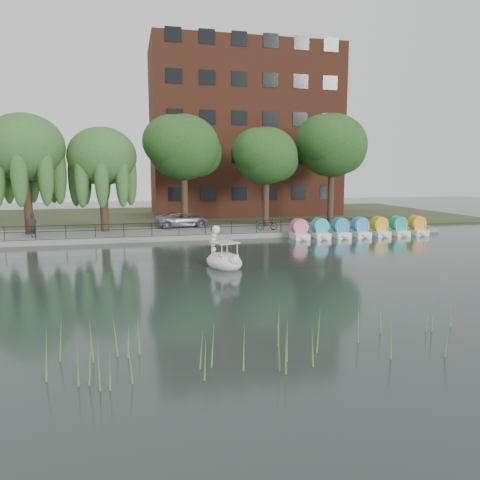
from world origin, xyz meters
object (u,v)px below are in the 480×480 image
object	(u,v)px
bicycle	(267,224)
pedestrian	(33,224)
minivan	(182,218)
swan_boat	(224,258)

from	to	relation	value
bicycle	pedestrian	world-z (taller)	pedestrian
minivan	bicycle	world-z (taller)	minivan
minivan	swan_boat	size ratio (longest dim) A/B	1.79
swan_boat	pedestrian	bearing A→B (deg)	115.73
pedestrian	swan_boat	world-z (taller)	pedestrian
pedestrian	swan_boat	xyz separation A→B (m)	(11.71, -11.66, -0.91)
minivan	bicycle	distance (m)	7.42
minivan	pedestrian	size ratio (longest dim) A/B	2.71
minivan	bicycle	bearing A→B (deg)	-129.27
bicycle	swan_boat	distance (m)	13.00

